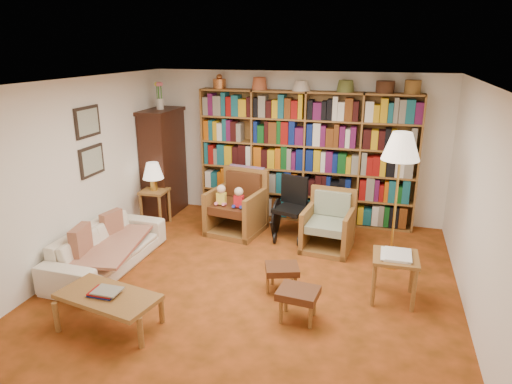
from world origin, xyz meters
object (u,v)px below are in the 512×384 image
(armchair_leather, at_px, (238,206))
(coffee_table, at_px, (108,298))
(footstool_b, at_px, (298,295))
(sofa, at_px, (107,247))
(floor_lamp, at_px, (401,152))
(armchair_sage, at_px, (328,226))
(side_table_papers, at_px, (395,263))
(side_table_lamp, at_px, (155,199))
(footstool_a, at_px, (282,271))
(wheelchair, at_px, (292,210))

(armchair_leather, relative_size, coffee_table, 0.87)
(armchair_leather, xyz_separation_m, footstool_b, (1.43, -2.29, -0.11))
(sofa, height_order, coffee_table, sofa)
(footstool_b, bearing_deg, floor_lamp, 59.30)
(sofa, height_order, armchair_sage, armchair_sage)
(footstool_b, distance_m, coffee_table, 2.03)
(armchair_leather, relative_size, side_table_papers, 1.70)
(footstool_b, bearing_deg, sofa, 168.82)
(side_table_lamp, bearing_deg, sofa, -86.37)
(side_table_papers, bearing_deg, footstool_a, -172.36)
(coffee_table, bearing_deg, side_table_lamp, 108.26)
(side_table_lamp, bearing_deg, wheelchair, 4.38)
(wheelchair, distance_m, footstool_a, 1.77)
(armchair_sage, distance_m, footstool_a, 1.52)
(coffee_table, bearing_deg, side_table_papers, 26.00)
(side_table_lamp, distance_m, coffee_table, 2.97)
(side_table_lamp, xyz_separation_m, side_table_papers, (3.85, -1.39, 0.02))
(side_table_lamp, xyz_separation_m, coffee_table, (0.93, -2.81, -0.10))
(side_table_papers, bearing_deg, armchair_sage, 125.89)
(side_table_lamp, bearing_deg, coffee_table, -71.74)
(floor_lamp, height_order, footstool_a, floor_lamp)
(side_table_papers, height_order, footstool_a, side_table_papers)
(footstool_a, bearing_deg, armchair_leather, 122.94)
(sofa, xyz_separation_m, armchair_leather, (1.31, 1.75, 0.13))
(side_table_lamp, relative_size, floor_lamp, 0.33)
(wheelchair, height_order, floor_lamp, floor_lamp)
(sofa, bearing_deg, side_table_lamp, 4.40)
(floor_lamp, bearing_deg, footstool_b, -120.70)
(footstool_a, bearing_deg, footstool_b, -60.99)
(armchair_sage, distance_m, coffee_table, 3.36)
(coffee_table, bearing_deg, armchair_sage, 53.89)
(side_table_lamp, xyz_separation_m, footstool_a, (2.53, -1.57, -0.17))
(armchair_sage, distance_m, floor_lamp, 1.60)
(footstool_b, bearing_deg, side_table_lamp, 143.27)
(wheelchair, height_order, side_table_papers, wheelchair)
(wheelchair, bearing_deg, sofa, -141.46)
(side_table_lamp, bearing_deg, floor_lamp, -7.00)
(wheelchair, bearing_deg, coffee_table, -114.65)
(footstool_b, bearing_deg, armchair_sage, 87.99)
(wheelchair, bearing_deg, floor_lamp, -23.05)
(armchair_sage, bearing_deg, floor_lamp, -22.14)
(side_table_papers, xyz_separation_m, footstool_a, (-1.31, -0.18, -0.20))
(side_table_lamp, relative_size, footstool_b, 1.31)
(floor_lamp, height_order, coffee_table, floor_lamp)
(side_table_lamp, xyz_separation_m, armchair_leather, (1.41, 0.17, -0.04))
(side_table_lamp, relative_size, footstool_a, 1.25)
(armchair_sage, relative_size, coffee_table, 0.75)
(side_table_lamp, relative_size, wheelchair, 0.64)
(side_table_lamp, xyz_separation_m, floor_lamp, (3.82, -0.47, 1.15))
(floor_lamp, distance_m, coffee_table, 3.93)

